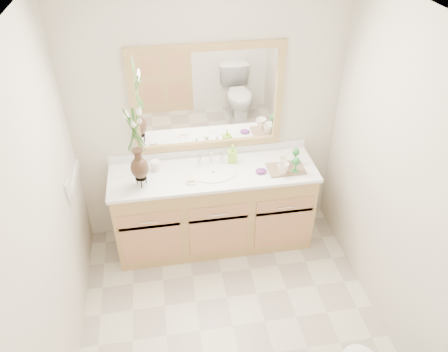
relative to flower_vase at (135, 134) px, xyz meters
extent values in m
plane|color=beige|center=(0.63, -0.92, -1.32)|extent=(2.60, 2.60, 0.00)
cube|color=white|center=(0.63, -0.92, 1.08)|extent=(2.40, 2.60, 0.02)
cube|color=silver|center=(0.63, 0.38, -0.12)|extent=(2.40, 0.02, 2.40)
cube|color=silver|center=(-0.57, -0.92, -0.12)|extent=(0.02, 2.60, 2.40)
cube|color=silver|center=(1.83, -0.92, -0.12)|extent=(0.02, 2.60, 2.40)
cube|color=tan|center=(0.63, 0.10, -0.92)|extent=(1.80, 0.55, 0.80)
cube|color=white|center=(0.63, 0.10, -0.51)|extent=(1.84, 0.57, 0.03)
ellipsoid|color=white|center=(0.63, 0.08, -0.55)|extent=(0.38, 0.30, 0.12)
cylinder|color=silver|center=(0.63, 0.26, -0.44)|extent=(0.02, 0.02, 0.11)
cylinder|color=silver|center=(0.53, 0.26, -0.45)|extent=(0.02, 0.02, 0.08)
cylinder|color=silver|center=(0.73, 0.26, -0.45)|extent=(0.02, 0.02, 0.08)
cube|color=white|center=(0.63, 0.36, 0.08)|extent=(1.20, 0.01, 0.85)
cube|color=tan|center=(0.63, 0.36, 0.54)|extent=(1.32, 0.04, 0.06)
cube|color=tan|center=(0.63, 0.36, -0.37)|extent=(1.32, 0.04, 0.06)
cube|color=tan|center=(0.00, 0.36, 0.08)|extent=(0.06, 0.04, 0.85)
cube|color=tan|center=(1.26, 0.36, 0.08)|extent=(0.06, 0.04, 0.85)
cube|color=white|center=(-0.56, -0.15, -0.34)|extent=(0.02, 0.12, 0.12)
cylinder|color=black|center=(0.00, 0.00, -0.42)|extent=(0.10, 0.10, 0.01)
ellipsoid|color=black|center=(0.00, 0.00, -0.32)|extent=(0.15, 0.15, 0.19)
cylinder|color=black|center=(0.00, 0.00, -0.20)|extent=(0.06, 0.06, 0.09)
cylinder|color=#4C7A33|center=(0.00, 0.00, 0.03)|extent=(0.05, 0.05, 0.35)
cylinder|color=white|center=(0.13, 0.20, -0.44)|extent=(0.08, 0.08, 0.10)
cylinder|color=white|center=(0.42, -0.03, -0.49)|extent=(0.11, 0.11, 0.01)
cube|color=beige|center=(0.42, -0.03, -0.47)|extent=(0.07, 0.05, 0.02)
imported|color=#9DE034|center=(0.82, 0.22, -0.42)|extent=(0.08, 0.08, 0.16)
ellipsoid|color=#652571|center=(1.04, 0.01, -0.47)|extent=(0.12, 0.11, 0.04)
cube|color=brown|center=(1.27, 0.02, -0.48)|extent=(0.33, 0.22, 0.02)
imported|color=white|center=(1.22, -0.05, -0.42)|extent=(0.11, 0.11, 0.10)
imported|color=white|center=(1.26, 0.06, -0.43)|extent=(0.11, 0.11, 0.09)
cylinder|color=#2A7E37|center=(1.33, -0.04, -0.47)|extent=(0.06, 0.06, 0.01)
cylinder|color=#2A7E37|center=(1.33, -0.04, -0.43)|extent=(0.01, 0.01, 0.09)
ellipsoid|color=#2A7E37|center=(1.33, -0.04, -0.37)|extent=(0.06, 0.06, 0.08)
cylinder|color=#2A7E37|center=(1.37, 0.10, -0.47)|extent=(0.06, 0.06, 0.01)
cylinder|color=#2A7E37|center=(1.37, 0.10, -0.43)|extent=(0.01, 0.01, 0.09)
ellipsoid|color=#2A7E37|center=(1.37, 0.10, -0.37)|extent=(0.07, 0.07, 0.08)
camera|label=1|loc=(0.20, -3.03, 1.73)|focal=35.00mm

